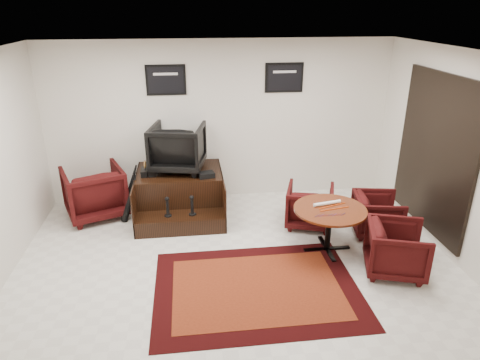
% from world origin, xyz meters
% --- Properties ---
extents(ground, '(6.00, 6.00, 0.00)m').
position_xyz_m(ground, '(0.00, 0.00, 0.00)').
color(ground, silver).
rests_on(ground, ground).
extents(room_shell, '(6.02, 5.02, 2.81)m').
position_xyz_m(room_shell, '(0.41, 0.12, 1.79)').
color(room_shell, silver).
rests_on(room_shell, ground).
extents(area_rug, '(2.55, 1.91, 0.01)m').
position_xyz_m(area_rug, '(0.19, -0.40, 0.01)').
color(area_rug, black).
rests_on(area_rug, ground).
extents(shine_podium, '(1.42, 1.46, 0.73)m').
position_xyz_m(shine_podium, '(-0.76, 1.87, 0.34)').
color(shine_podium, black).
rests_on(shine_podium, ground).
extents(shine_chair, '(0.98, 0.94, 0.86)m').
position_xyz_m(shine_chair, '(-0.76, 2.01, 1.16)').
color(shine_chair, black).
rests_on(shine_chair, shine_podium).
extents(shoes_pair, '(0.23, 0.29, 0.10)m').
position_xyz_m(shoes_pair, '(-1.26, 1.84, 0.78)').
color(shoes_pair, black).
rests_on(shoes_pair, shine_podium).
extents(polish_kit, '(0.28, 0.22, 0.09)m').
position_xyz_m(polish_kit, '(-0.32, 1.61, 0.77)').
color(polish_kit, black).
rests_on(polish_kit, shine_podium).
extents(umbrella_black, '(0.32, 0.12, 0.85)m').
position_xyz_m(umbrella_black, '(-1.56, 1.64, 0.43)').
color(umbrella_black, black).
rests_on(umbrella_black, ground).
extents(umbrella_hooked, '(0.35, 0.13, 0.93)m').
position_xyz_m(umbrella_hooked, '(-1.58, 1.87, 0.47)').
color(umbrella_hooked, black).
rests_on(umbrella_hooked, ground).
extents(armchair_side, '(1.16, 1.13, 0.94)m').
position_xyz_m(armchair_side, '(-2.17, 1.94, 0.47)').
color(armchair_side, black).
rests_on(armchair_side, ground).
extents(meeting_table, '(1.02, 1.02, 0.67)m').
position_xyz_m(meeting_table, '(1.35, 0.39, 0.58)').
color(meeting_table, '#3F1609').
rests_on(meeting_table, ground).
extents(table_chair_back, '(0.89, 0.86, 0.73)m').
position_xyz_m(table_chair_back, '(1.29, 1.17, 0.37)').
color(table_chair_back, black).
rests_on(table_chair_back, ground).
extents(table_chair_window, '(0.75, 0.78, 0.70)m').
position_xyz_m(table_chair_window, '(2.26, 0.78, 0.35)').
color(table_chair_window, black).
rests_on(table_chair_window, ground).
extents(table_chair_corner, '(0.88, 0.91, 0.75)m').
position_xyz_m(table_chair_corner, '(2.06, -0.25, 0.38)').
color(table_chair_corner, black).
rests_on(table_chair_corner, ground).
extents(paper_roll, '(0.42, 0.13, 0.05)m').
position_xyz_m(paper_roll, '(1.34, 0.51, 0.69)').
color(paper_roll, white).
rests_on(paper_roll, meeting_table).
extents(table_clutter, '(0.56, 0.38, 0.01)m').
position_xyz_m(table_clutter, '(1.37, 0.35, 0.67)').
color(table_clutter, '#D0400B').
rests_on(table_clutter, meeting_table).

